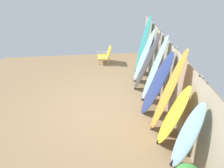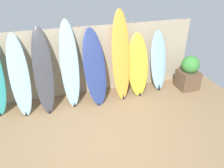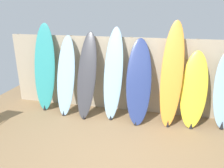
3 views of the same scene
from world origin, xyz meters
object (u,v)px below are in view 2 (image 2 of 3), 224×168
at_px(surfboard_charcoal_2, 43,72).
at_px(surfboard_yellow_6, 138,65).
at_px(surfboard_skyblue_1, 19,76).
at_px(surfboard_skyblue_3, 70,65).
at_px(planter_box, 189,73).
at_px(surfboard_skyblue_7, 159,61).
at_px(surfboard_navy_4, 95,68).
at_px(surfboard_orange_5, 121,57).

bearing_deg(surfboard_charcoal_2, surfboard_yellow_6, 0.89).
height_order(surfboard_skyblue_1, surfboard_skyblue_3, surfboard_skyblue_3).
bearing_deg(surfboard_skyblue_1, planter_box, -2.59).
bearing_deg(surfboard_skyblue_3, surfboard_charcoal_2, -174.89).
xyz_separation_m(surfboard_charcoal_2, surfboard_skyblue_7, (2.98, 0.10, -0.16)).
bearing_deg(surfboard_charcoal_2, surfboard_skyblue_7, 1.95).
height_order(surfboard_yellow_6, planter_box, surfboard_yellow_6).
bearing_deg(surfboard_yellow_6, surfboard_skyblue_7, 5.94).
relative_size(surfboard_skyblue_3, surfboard_skyblue_7, 1.27).
bearing_deg(planter_box, surfboard_yellow_6, 171.36).
distance_m(surfboard_charcoal_2, planter_box, 3.84).
distance_m(surfboard_skyblue_3, surfboard_skyblue_7, 2.38).
height_order(surfboard_skyblue_1, surfboard_charcoal_2, surfboard_charcoal_2).
xyz_separation_m(surfboard_skyblue_7, planter_box, (0.82, -0.28, -0.33)).
relative_size(surfboard_skyblue_3, surfboard_yellow_6, 1.28).
xyz_separation_m(surfboard_skyblue_1, surfboard_skyblue_3, (1.14, 0.04, 0.11)).
relative_size(surfboard_navy_4, surfboard_yellow_6, 1.14).
height_order(surfboard_skyblue_3, planter_box, surfboard_skyblue_3).
bearing_deg(surfboard_navy_4, surfboard_charcoal_2, 179.02).
bearing_deg(surfboard_orange_5, surfboard_skyblue_1, -179.70).
relative_size(surfboard_charcoal_2, surfboard_skyblue_3, 0.94).
height_order(surfboard_skyblue_7, planter_box, surfboard_skyblue_7).
relative_size(surfboard_yellow_6, planter_box, 1.66).
bearing_deg(surfboard_skyblue_7, surfboard_orange_5, -176.07).
bearing_deg(surfboard_navy_4, surfboard_skyblue_1, 178.87).
xyz_separation_m(surfboard_charcoal_2, surfboard_orange_5, (1.88, 0.03, 0.13)).
bearing_deg(planter_box, surfboard_skyblue_7, 160.80).
bearing_deg(planter_box, surfboard_skyblue_3, 175.75).
height_order(surfboard_charcoal_2, surfboard_skyblue_7, surfboard_charcoal_2).
bearing_deg(surfboard_skyblue_1, surfboard_skyblue_7, 1.44).
bearing_deg(surfboard_skyblue_7, surfboard_yellow_6, -174.06).
height_order(surfboard_skyblue_3, surfboard_yellow_6, surfboard_skyblue_3).
height_order(surfboard_orange_5, surfboard_skyblue_7, surfboard_orange_5).
xyz_separation_m(surfboard_skyblue_3, surfboard_orange_5, (1.27, -0.03, 0.07)).
xyz_separation_m(surfboard_navy_4, surfboard_yellow_6, (1.16, 0.06, -0.11)).
distance_m(surfboard_yellow_6, planter_box, 1.49).
bearing_deg(planter_box, surfboard_navy_4, 176.44).
distance_m(surfboard_yellow_6, surfboard_skyblue_7, 0.63).
bearing_deg(surfboard_charcoal_2, surfboard_orange_5, 0.79).
bearing_deg(surfboard_skyblue_3, surfboard_skyblue_7, 1.13).
xyz_separation_m(surfboard_charcoal_2, planter_box, (3.80, -0.18, -0.49)).
bearing_deg(surfboard_skyblue_3, surfboard_yellow_6, -0.59).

